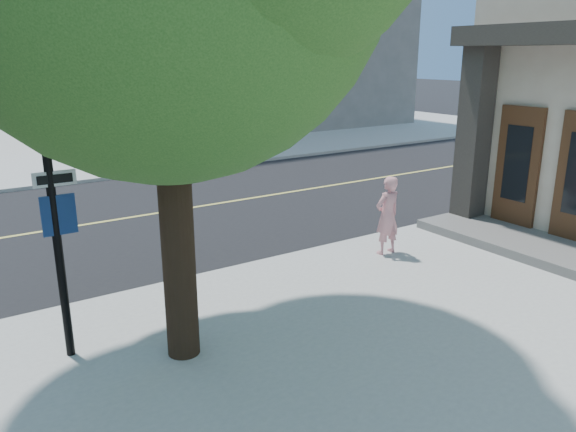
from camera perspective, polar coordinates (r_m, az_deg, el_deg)
ground at (r=9.31m, az=-27.42°, el=-10.08°), size 140.00×140.00×0.00m
sidewalk_ne at (r=33.31m, az=-8.54°, el=9.59°), size 29.00×25.00×0.12m
man_on_phone at (r=10.77m, az=10.20°, el=0.07°), size 0.57×0.38×1.53m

